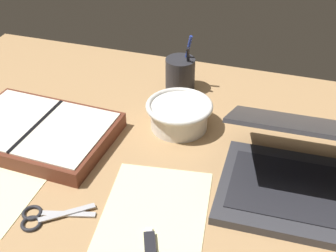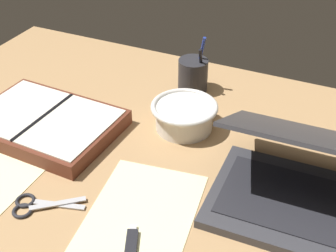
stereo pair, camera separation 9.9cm
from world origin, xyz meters
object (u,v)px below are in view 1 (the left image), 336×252
Objects in this scene: pen_cup at (180,74)px; planner at (38,132)px; bowl at (179,114)px; laptop at (311,171)px; scissors at (41,217)px.

planner is at bearing -127.54° from pen_cup.
planner is (-24.30, -31.62, -2.50)cm from pen_cup.
bowl is 0.46× the size of planner.
bowl is at bearing 28.98° from planner.
pen_cup is at bearing 137.50° from laptop.
laptop is 2.55× the size of scissors.
laptop is at bearing -23.58° from bowl.
laptop is at bearing -40.95° from pen_cup.
scissors is (13.11, -21.72, -1.59)cm from planner.
scissors is (-46.53, -22.68, -4.72)cm from laptop.
pen_cup reaches higher than planner.
planner is 2.50× the size of scissors.
laptop reaches higher than pen_cup.
laptop is 1.02× the size of planner.
laptop is 59.72cm from planner.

